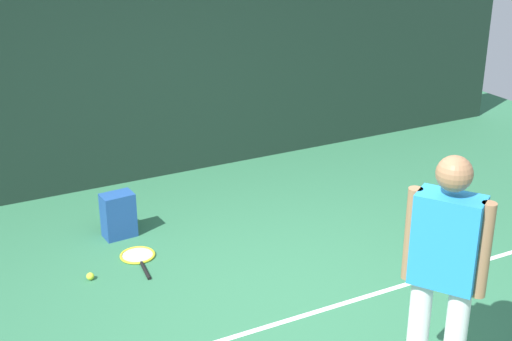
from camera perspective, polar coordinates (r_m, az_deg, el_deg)
The scene contains 7 objects.
ground_plane at distance 5.98m, azimuth 1.81°, elevation -10.20°, with size 12.00×12.00×0.00m, color #2D6B47.
back_fence at distance 8.07m, azimuth -8.67°, elevation 7.06°, with size 10.00×0.10×2.28m, color #192D23.
court_line at distance 5.77m, azimuth 3.24°, elevation -11.53°, with size 9.00×0.05×0.00m, color white.
tennis_player at distance 4.64m, azimuth 14.63°, elevation -7.38°, with size 0.40×0.46×1.70m.
tennis_racket at distance 6.67m, azimuth -9.28°, elevation -6.73°, with size 0.36×0.63×0.03m.
backpack at distance 7.02m, azimuth -10.86°, elevation -3.51°, with size 0.31×0.30×0.44m.
tennis_ball_near_player at distance 6.40m, azimuth -12.96°, elevation -8.15°, with size 0.07×0.07×0.07m, color #CCE033.
Camera 1 is at (-2.52, -4.39, 3.19)m, focal length 50.64 mm.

